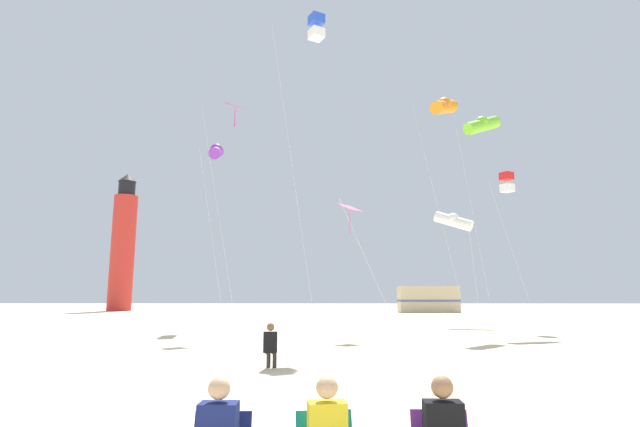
{
  "coord_description": "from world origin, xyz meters",
  "views": [
    {
      "loc": [
        0.1,
        -8.04,
        1.88
      ],
      "look_at": [
        -0.25,
        10.82,
        5.04
      ],
      "focal_mm": 27.26,
      "sensor_mm": 36.0,
      "label": 1
    }
  ],
  "objects_px": {
    "kite_tube_white": "(453,221)",
    "kite_tube_violet": "(216,152)",
    "kite_tube_orange": "(444,106)",
    "kite_box_scarlet": "(507,182)",
    "lighthouse_distant": "(123,245)",
    "kite_flyer_standing": "(271,345)",
    "kite_diamond_rainbow": "(351,212)",
    "kite_box_blue": "(316,28)",
    "rv_van_tan": "(428,299)",
    "kite_diamond_magenta": "(234,115)",
    "kite_tube_lime": "(482,125)"
  },
  "relations": [
    {
      "from": "kite_box_scarlet",
      "to": "kite_flyer_standing",
      "type": "bearing_deg",
      "value": -128.96
    },
    {
      "from": "kite_tube_white",
      "to": "kite_tube_orange",
      "type": "xyz_separation_m",
      "value": [
        -1.74,
        -5.93,
        5.37
      ]
    },
    {
      "from": "kite_tube_white",
      "to": "kite_diamond_rainbow",
      "type": "xyz_separation_m",
      "value": [
        -7.02,
        -8.92,
        -0.94
      ]
    },
    {
      "from": "kite_diamond_rainbow",
      "to": "kite_box_scarlet",
      "type": "bearing_deg",
      "value": 29.85
    },
    {
      "from": "kite_tube_orange",
      "to": "kite_box_blue",
      "type": "distance_m",
      "value": 8.52
    },
    {
      "from": "kite_tube_violet",
      "to": "kite_tube_lime",
      "type": "bearing_deg",
      "value": -6.91
    },
    {
      "from": "kite_box_scarlet",
      "to": "lighthouse_distant",
      "type": "distance_m",
      "value": 47.11
    },
    {
      "from": "kite_tube_white",
      "to": "rv_van_tan",
      "type": "relative_size",
      "value": 1.12
    },
    {
      "from": "rv_van_tan",
      "to": "lighthouse_distant",
      "type": "bearing_deg",
      "value": 169.98
    },
    {
      "from": "kite_diamond_magenta",
      "to": "kite_box_blue",
      "type": "relative_size",
      "value": 0.82
    },
    {
      "from": "kite_tube_orange",
      "to": "kite_diamond_rainbow",
      "type": "height_order",
      "value": "kite_tube_orange"
    },
    {
      "from": "kite_tube_violet",
      "to": "lighthouse_distant",
      "type": "relative_size",
      "value": 0.66
    },
    {
      "from": "kite_box_scarlet",
      "to": "kite_box_blue",
      "type": "distance_m",
      "value": 14.08
    },
    {
      "from": "kite_flyer_standing",
      "to": "rv_van_tan",
      "type": "height_order",
      "value": "rv_van_tan"
    },
    {
      "from": "kite_tube_lime",
      "to": "kite_diamond_rainbow",
      "type": "distance_m",
      "value": 10.4
    },
    {
      "from": "kite_flyer_standing",
      "to": "kite_box_blue",
      "type": "distance_m",
      "value": 15.3
    },
    {
      "from": "kite_box_scarlet",
      "to": "kite_diamond_rainbow",
      "type": "distance_m",
      "value": 10.98
    },
    {
      "from": "kite_tube_orange",
      "to": "kite_diamond_magenta",
      "type": "relative_size",
      "value": 1.06
    },
    {
      "from": "kite_tube_orange",
      "to": "kite_flyer_standing",
      "type": "bearing_deg",
      "value": -122.49
    },
    {
      "from": "kite_flyer_standing",
      "to": "kite_tube_orange",
      "type": "distance_m",
      "value": 18.44
    },
    {
      "from": "kite_tube_lime",
      "to": "kite_tube_orange",
      "type": "xyz_separation_m",
      "value": [
        -2.37,
        -1.19,
        0.63
      ]
    },
    {
      "from": "kite_diamond_magenta",
      "to": "rv_van_tan",
      "type": "relative_size",
      "value": 1.83
    },
    {
      "from": "kite_diamond_magenta",
      "to": "kite_diamond_rainbow",
      "type": "xyz_separation_m",
      "value": [
        6.0,
        -2.09,
        -5.53
      ]
    },
    {
      "from": "kite_box_scarlet",
      "to": "kite_tube_white",
      "type": "distance_m",
      "value": 4.56
    },
    {
      "from": "rv_van_tan",
      "to": "kite_flyer_standing",
      "type": "bearing_deg",
      "value": -109.1
    },
    {
      "from": "kite_box_scarlet",
      "to": "kite_diamond_magenta",
      "type": "distance_m",
      "value": 15.86
    },
    {
      "from": "kite_box_scarlet",
      "to": "kite_tube_violet",
      "type": "bearing_deg",
      "value": 177.49
    },
    {
      "from": "kite_diamond_rainbow",
      "to": "kite_tube_orange",
      "type": "bearing_deg",
      "value": 29.56
    },
    {
      "from": "kite_diamond_magenta",
      "to": "kite_tube_violet",
      "type": "relative_size",
      "value": 1.08
    },
    {
      "from": "kite_flyer_standing",
      "to": "kite_diamond_magenta",
      "type": "xyz_separation_m",
      "value": [
        -3.47,
        11.35,
        10.58
      ]
    },
    {
      "from": "kite_tube_lime",
      "to": "kite_diamond_rainbow",
      "type": "height_order",
      "value": "kite_tube_lime"
    },
    {
      "from": "kite_tube_white",
      "to": "rv_van_tan",
      "type": "distance_m",
      "value": 23.41
    },
    {
      "from": "kite_tube_violet",
      "to": "lighthouse_distant",
      "type": "bearing_deg",
      "value": 121.12
    },
    {
      "from": "kite_tube_white",
      "to": "kite_tube_violet",
      "type": "relative_size",
      "value": 0.66
    },
    {
      "from": "kite_box_scarlet",
      "to": "kite_diamond_magenta",
      "type": "bearing_deg",
      "value": -168.07
    },
    {
      "from": "kite_flyer_standing",
      "to": "kite_tube_white",
      "type": "height_order",
      "value": "kite_tube_white"
    },
    {
      "from": "kite_flyer_standing",
      "to": "kite_tube_white",
      "type": "bearing_deg",
      "value": -117.81
    },
    {
      "from": "kite_tube_orange",
      "to": "kite_tube_violet",
      "type": "xyz_separation_m",
      "value": [
        -13.08,
        3.07,
        -1.55
      ]
    },
    {
      "from": "kite_tube_violet",
      "to": "kite_diamond_rainbow",
      "type": "bearing_deg",
      "value": -37.83
    },
    {
      "from": "kite_box_blue",
      "to": "kite_tube_white",
      "type": "bearing_deg",
      "value": 51.14
    },
    {
      "from": "kite_box_scarlet",
      "to": "kite_diamond_rainbow",
      "type": "bearing_deg",
      "value": -150.15
    },
    {
      "from": "kite_tube_white",
      "to": "kite_flyer_standing",
      "type": "bearing_deg",
      "value": -117.7
    },
    {
      "from": "kite_box_scarlet",
      "to": "kite_diamond_rainbow",
      "type": "height_order",
      "value": "kite_box_scarlet"
    },
    {
      "from": "kite_flyer_standing",
      "to": "kite_tube_orange",
      "type": "xyz_separation_m",
      "value": [
        7.8,
        12.25,
        11.36
      ]
    },
    {
      "from": "kite_flyer_standing",
      "to": "rv_van_tan",
      "type": "bearing_deg",
      "value": -106.86
    },
    {
      "from": "rv_van_tan",
      "to": "kite_box_scarlet",
      "type": "bearing_deg",
      "value": -93.46
    },
    {
      "from": "kite_box_blue",
      "to": "kite_diamond_rainbow",
      "type": "relative_size",
      "value": 2.39
    },
    {
      "from": "kite_box_scarlet",
      "to": "kite_diamond_magenta",
      "type": "relative_size",
      "value": 0.74
    },
    {
      "from": "kite_box_scarlet",
      "to": "kite_tube_orange",
      "type": "xyz_separation_m",
      "value": [
        -3.98,
        -2.32,
        3.7
      ]
    },
    {
      "from": "kite_diamond_magenta",
      "to": "kite_tube_orange",
      "type": "bearing_deg",
      "value": 4.58
    }
  ]
}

